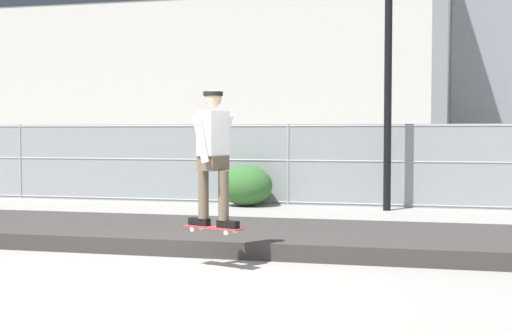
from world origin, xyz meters
TOP-DOWN VIEW (x-y plane):
  - ground_plane at (0.00, 0.00)m, footprint 120.00×120.00m
  - gravel_berm at (0.00, 3.23)m, footprint 13.56×2.74m
  - skateboard at (0.57, 1.25)m, footprint 0.82×0.47m
  - skater at (0.57, 1.25)m, footprint 0.71×0.62m
  - chain_fence at (0.00, 8.91)m, footprint 27.52×0.06m
  - street_lamp at (2.27, 8.25)m, footprint 0.44×0.44m
  - parked_car_near at (-2.11, 11.50)m, footprint 4.41×1.97m
  - library_building at (-10.70, 38.73)m, footprint 27.87×11.77m
  - shrub_left at (-0.86, 8.40)m, footprint 1.19×0.97m

SIDE VIEW (x-z plane):
  - ground_plane at x=0.00m, z-range 0.00..0.00m
  - gravel_berm at x=0.00m, z-range 0.00..0.23m
  - shrub_left at x=-0.86m, z-range 0.00..0.92m
  - skateboard at x=0.57m, z-range 0.47..0.54m
  - parked_car_near at x=-2.11m, z-range 0.01..1.67m
  - chain_fence at x=0.00m, z-range 0.01..1.86m
  - skater at x=0.57m, z-range 0.62..2.29m
  - street_lamp at x=2.27m, z-range 0.84..7.77m
  - library_building at x=-10.70m, z-range 0.00..17.33m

